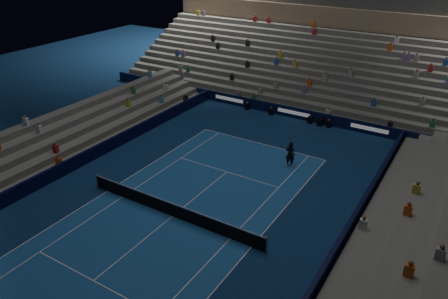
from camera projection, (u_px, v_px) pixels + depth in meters
ground at (173, 216)px, 26.17m from camera, size 90.00×90.00×0.00m
court_surface at (173, 216)px, 26.17m from camera, size 10.97×23.77×0.01m
sponsor_barrier_far at (294, 113)px, 40.01m from camera, size 44.00×0.25×1.00m
sponsor_barrier_east at (326, 268)px, 21.40m from camera, size 0.25×37.00×1.00m
sponsor_barrier_west at (64, 168)px, 30.49m from camera, size 0.25×37.00×1.00m
grandstand_main at (331, 60)px, 45.86m from camera, size 44.00×15.20×11.20m
grandstand_east at (400, 289)px, 19.59m from camera, size 5.00×37.00×2.50m
grandstand_west at (32, 152)px, 31.92m from camera, size 5.00×37.00×2.50m
tennis_net at (172, 209)px, 25.94m from camera, size 12.90×0.10×1.10m
tennis_player at (290, 154)px, 31.41m from camera, size 0.74×0.51×1.96m
broadcast_camera at (320, 122)px, 38.45m from camera, size 0.49×0.92×0.60m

